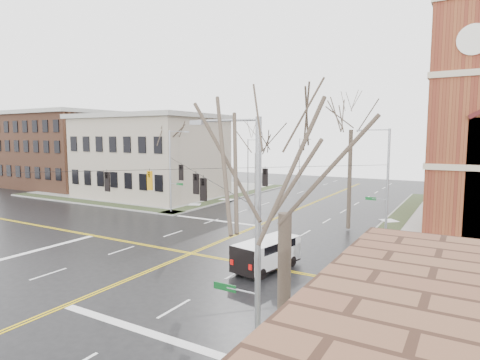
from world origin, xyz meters
The scene contains 18 objects.
ground centered at (0.00, 0.00, 0.00)m, with size 120.00×120.00×0.00m, color black.
sidewalks centered at (0.00, 0.00, 0.08)m, with size 80.00×80.00×0.17m.
road_markings centered at (0.00, 0.00, 0.01)m, with size 100.00×100.00×0.01m.
civic_building_a centered at (-22.00, 20.00, 5.50)m, with size 18.00×14.00×11.00m, color gray.
civic_building_b centered at (-42.00, 22.00, 6.00)m, with size 18.00×16.00×12.00m, color brown.
signal_pole_ne centered at (11.32, 11.50, 4.95)m, with size 2.75×0.22×9.00m.
signal_pole_nw centered at (-11.32, 11.50, 4.95)m, with size 2.75×0.22×9.00m.
signal_pole_se centered at (11.32, -11.50, 4.95)m, with size 2.75×0.22×9.00m.
span_wires centered at (0.00, 0.00, 6.20)m, with size 23.02×23.02×0.03m.
traffic_signals centered at (0.00, -0.67, 5.45)m, with size 8.21×8.26×1.30m.
streetlight_north_a centered at (-10.65, 28.00, 4.47)m, with size 2.30×0.20×8.00m.
streetlight_north_b centered at (-10.65, 48.00, 4.47)m, with size 2.30×0.20×8.00m.
cargo_van centered at (6.39, -0.19, 1.13)m, with size 2.88×5.30×1.91m.
parked_car_a centered at (13.36, 8.14, 0.64)m, with size 1.52×3.78×1.29m, color black.
tree_nw_far centered at (-13.83, 14.12, 8.21)m, with size 4.00×4.00×11.34m.
tree_nw_near centered at (-1.55, 13.14, 7.25)m, with size 4.00×4.00×10.00m.
tree_ne centered at (7.95, 13.12, 9.70)m, with size 4.00×4.00×13.44m.
tree_se centered at (13.26, -13.36, 6.95)m, with size 4.00×4.00×9.56m.
Camera 1 is at (17.43, -22.87, 8.53)m, focal length 30.00 mm.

